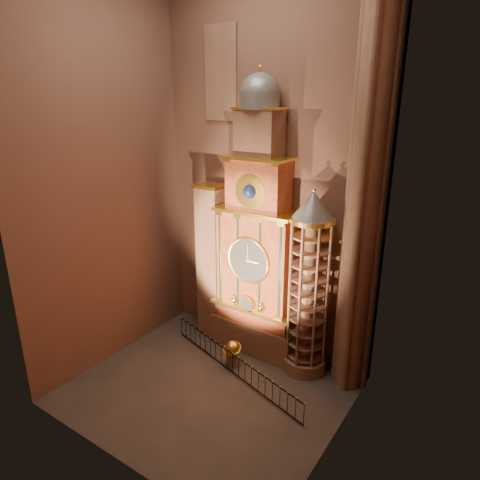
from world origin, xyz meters
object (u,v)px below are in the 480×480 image
Objects in this scene: portrait_tower at (212,262)px; astronomical_clock at (257,250)px; celestial_globe at (232,351)px; stair_turret at (309,287)px; iron_railing at (233,363)px.

astronomical_clock is at bearing -0.29° from portrait_tower.
astronomical_clock is at bearing 85.06° from celestial_globe.
portrait_tower is (-3.40, 0.02, -1.53)m from astronomical_clock.
portrait_tower is 0.94× the size of stair_turret.
astronomical_clock is 3.78m from stair_turret.
portrait_tower reaches higher than celestial_globe.
stair_turret reaches higher than celestial_globe.
celestial_globe is 0.15× the size of iron_railing.
celestial_globe is 0.89m from iron_railing.
stair_turret is 6.24m from iron_railing.
stair_turret is (6.90, -0.28, 0.12)m from portrait_tower.
iron_railing is at bearing -138.71° from stair_turret.
astronomical_clock is 6.73m from iron_railing.
iron_railing is at bearing -39.76° from portrait_tower.
stair_turret is 1.03× the size of iron_railing.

